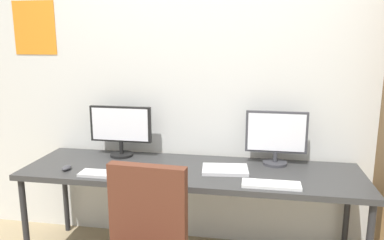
{
  "coord_description": "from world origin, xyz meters",
  "views": [
    {
      "loc": [
        0.45,
        -1.93,
        1.65
      ],
      "look_at": [
        0.0,
        0.65,
        1.09
      ],
      "focal_mm": 35.15,
      "sensor_mm": 36.0,
      "label": 1
    }
  ],
  "objects_px": {
    "keyboard_right": "(271,185)",
    "laptop_closed": "(225,170)",
    "monitor_right": "(276,136)",
    "keyboard_left": "(105,174)",
    "desk": "(191,175)",
    "monitor_left": "(121,128)",
    "computer_mouse": "(67,168)"
  },
  "relations": [
    {
      "from": "laptop_closed",
      "to": "computer_mouse",
      "type": "bearing_deg",
      "value": -177.66
    },
    {
      "from": "monitor_right",
      "to": "laptop_closed",
      "type": "height_order",
      "value": "monitor_right"
    },
    {
      "from": "keyboard_left",
      "to": "computer_mouse",
      "type": "height_order",
      "value": "computer_mouse"
    },
    {
      "from": "monitor_right",
      "to": "computer_mouse",
      "type": "xyz_separation_m",
      "value": [
        -1.47,
        -0.39,
        -0.2
      ]
    },
    {
      "from": "desk",
      "to": "monitor_left",
      "type": "height_order",
      "value": "monitor_left"
    },
    {
      "from": "monitor_right",
      "to": "keyboard_left",
      "type": "height_order",
      "value": "monitor_right"
    },
    {
      "from": "keyboard_right",
      "to": "computer_mouse",
      "type": "relative_size",
      "value": 3.85
    },
    {
      "from": "monitor_left",
      "to": "monitor_right",
      "type": "height_order",
      "value": "same"
    },
    {
      "from": "desk",
      "to": "keyboard_left",
      "type": "bearing_deg",
      "value": -157.67
    },
    {
      "from": "desk",
      "to": "keyboard_left",
      "type": "height_order",
      "value": "keyboard_left"
    },
    {
      "from": "keyboard_right",
      "to": "laptop_closed",
      "type": "height_order",
      "value": "laptop_closed"
    },
    {
      "from": "computer_mouse",
      "to": "laptop_closed",
      "type": "relative_size",
      "value": 0.3
    },
    {
      "from": "keyboard_right",
      "to": "laptop_closed",
      "type": "bearing_deg",
      "value": 144.19
    },
    {
      "from": "monitor_left",
      "to": "keyboard_right",
      "type": "xyz_separation_m",
      "value": [
        1.16,
        -0.44,
        -0.22
      ]
    },
    {
      "from": "monitor_left",
      "to": "computer_mouse",
      "type": "relative_size",
      "value": 5.15
    },
    {
      "from": "keyboard_right",
      "to": "computer_mouse",
      "type": "bearing_deg",
      "value": 177.71
    },
    {
      "from": "monitor_right",
      "to": "laptop_closed",
      "type": "xyz_separation_m",
      "value": [
        -0.35,
        -0.22,
        -0.21
      ]
    },
    {
      "from": "monitor_right",
      "to": "keyboard_right",
      "type": "xyz_separation_m",
      "value": [
        -0.04,
        -0.44,
        -0.21
      ]
    },
    {
      "from": "computer_mouse",
      "to": "monitor_right",
      "type": "bearing_deg",
      "value": 14.67
    },
    {
      "from": "desk",
      "to": "laptop_closed",
      "type": "height_order",
      "value": "laptop_closed"
    },
    {
      "from": "monitor_right",
      "to": "desk",
      "type": "bearing_deg",
      "value": -160.52
    },
    {
      "from": "keyboard_right",
      "to": "laptop_closed",
      "type": "distance_m",
      "value": 0.39
    },
    {
      "from": "keyboard_right",
      "to": "monitor_right",
      "type": "bearing_deg",
      "value": 84.83
    },
    {
      "from": "keyboard_right",
      "to": "keyboard_left",
      "type": "bearing_deg",
      "value": 180.0
    },
    {
      "from": "keyboard_right",
      "to": "computer_mouse",
      "type": "distance_m",
      "value": 1.43
    },
    {
      "from": "monitor_right",
      "to": "keyboard_left",
      "type": "relative_size",
      "value": 1.3
    },
    {
      "from": "desk",
      "to": "monitor_right",
      "type": "xyz_separation_m",
      "value": [
        0.6,
        0.21,
        0.27
      ]
    },
    {
      "from": "desk",
      "to": "computer_mouse",
      "type": "relative_size",
      "value": 25.18
    },
    {
      "from": "monitor_right",
      "to": "laptop_closed",
      "type": "distance_m",
      "value": 0.46
    },
    {
      "from": "monitor_left",
      "to": "monitor_right",
      "type": "xyz_separation_m",
      "value": [
        1.2,
        0.0,
        -0.01
      ]
    },
    {
      "from": "desk",
      "to": "computer_mouse",
      "type": "bearing_deg",
      "value": -168.77
    },
    {
      "from": "desk",
      "to": "monitor_right",
      "type": "distance_m",
      "value": 0.69
    }
  ]
}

